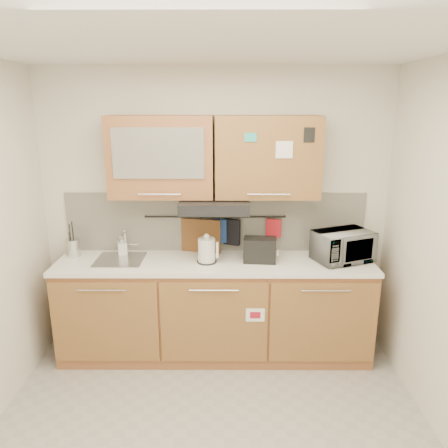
{
  "coord_description": "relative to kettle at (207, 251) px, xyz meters",
  "views": [
    {
      "loc": [
        0.1,
        -2.47,
        2.28
      ],
      "look_at": [
        0.08,
        1.05,
        1.3
      ],
      "focal_mm": 35.0,
      "sensor_mm": 36.0,
      "label": 1
    }
  ],
  "objects": [
    {
      "name": "toaster",
      "position": [
        0.47,
        0.03,
        0.0
      ],
      "size": [
        0.3,
        0.2,
        0.22
      ],
      "rotation": [
        0.0,
        0.0,
        -0.1
      ],
      "color": "black",
      "rests_on": "countertop"
    },
    {
      "name": "pot_holder",
      "position": [
        0.61,
        0.28,
        0.13
      ],
      "size": [
        0.14,
        0.06,
        0.17
      ],
      "primitive_type": "cube",
      "rotation": [
        0.0,
        0.0,
        -0.26
      ],
      "color": "#B11721",
      "rests_on": "utensil_rail"
    },
    {
      "name": "ceiling",
      "position": [
        0.07,
        -1.15,
        1.57
      ],
      "size": [
        3.2,
        3.2,
        0.0
      ],
      "primitive_type": "plane",
      "rotation": [
        3.14,
        0.0,
        0.0
      ],
      "color": "white",
      "rests_on": "wall_back"
    },
    {
      "name": "microwave",
      "position": [
        1.21,
        0.05,
        0.03
      ],
      "size": [
        0.58,
        0.49,
        0.27
      ],
      "primitive_type": "imported",
      "rotation": [
        0.0,
        0.0,
        0.39
      ],
      "color": "#999999",
      "rests_on": "countertop"
    },
    {
      "name": "dark_pouch",
      "position": [
        0.22,
        0.28,
        0.09
      ],
      "size": [
        0.16,
        0.1,
        0.25
      ],
      "primitive_type": "cube",
      "rotation": [
        0.0,
        0.0,
        -0.41
      ],
      "color": "black",
      "rests_on": "utensil_rail"
    },
    {
      "name": "wall_back",
      "position": [
        0.07,
        0.35,
        0.27
      ],
      "size": [
        3.2,
        0.0,
        3.2
      ],
      "primitive_type": "plane",
      "rotation": [
        1.57,
        0.0,
        0.0
      ],
      "color": "silver",
      "rests_on": "ground"
    },
    {
      "name": "countertop",
      "position": [
        0.07,
        0.04,
        -0.13
      ],
      "size": [
        2.82,
        0.62,
        0.04
      ],
      "primitive_type": "cube",
      "color": "white",
      "rests_on": "base_cabinet"
    },
    {
      "name": "cutting_board",
      "position": [
        -0.07,
        0.28,
        -0.02
      ],
      "size": [
        0.37,
        0.11,
        0.46
      ],
      "primitive_type": "cube",
      "rotation": [
        0.0,
        0.0,
        -0.23
      ],
      "color": "brown",
      "rests_on": "utensil_rail"
    },
    {
      "name": "upper_cabinets",
      "position": [
        0.06,
        0.17,
        0.81
      ],
      "size": [
        1.82,
        0.37,
        0.7
      ],
      "color": "#A06139",
      "rests_on": "wall_back"
    },
    {
      "name": "soap_bottle",
      "position": [
        -0.79,
        0.19,
        -0.02
      ],
      "size": [
        0.1,
        0.1,
        0.18
      ],
      "primitive_type": "imported",
      "rotation": [
        0.0,
        0.0,
        0.3
      ],
      "color": "#999999",
      "rests_on": "countertop"
    },
    {
      "name": "backsplash",
      "position": [
        0.07,
        0.33,
        0.17
      ],
      "size": [
        2.8,
        0.02,
        0.56
      ],
      "primitive_type": "cube",
      "color": "silver",
      "rests_on": "countertop"
    },
    {
      "name": "sink",
      "position": [
        -0.78,
        0.05,
        -0.1
      ],
      "size": [
        0.42,
        0.4,
        0.26
      ],
      "color": "silver",
      "rests_on": "countertop"
    },
    {
      "name": "utensil_crock",
      "position": [
        -1.23,
        0.16,
        -0.02
      ],
      "size": [
        0.15,
        0.15,
        0.32
      ],
      "rotation": [
        0.0,
        0.0,
        -0.15
      ],
      "color": "silver",
      "rests_on": "countertop"
    },
    {
      "name": "base_cabinet",
      "position": [
        0.07,
        0.04,
        -0.62
      ],
      "size": [
        2.8,
        0.64,
        0.88
      ],
      "color": "#A06139",
      "rests_on": "floor"
    },
    {
      "name": "oven_mitt",
      "position": [
        0.11,
        0.28,
        0.1
      ],
      "size": [
        0.14,
        0.05,
        0.22
      ],
      "primitive_type": "cube",
      "rotation": [
        0.0,
        0.0,
        -0.11
      ],
      "color": "navy",
      "rests_on": "utensil_rail"
    },
    {
      "name": "range_hood",
      "position": [
        0.07,
        0.1,
        0.39
      ],
      "size": [
        0.6,
        0.46,
        0.1
      ],
      "primitive_type": "cube",
      "color": "black",
      "rests_on": "upper_cabinets"
    },
    {
      "name": "floor",
      "position": [
        0.07,
        -1.15,
        -1.03
      ],
      "size": [
        3.2,
        3.2,
        0.0
      ],
      "primitive_type": "plane",
      "color": "#9E9993",
      "rests_on": "ground"
    },
    {
      "name": "kettle",
      "position": [
        0.0,
        0.0,
        0.0
      ],
      "size": [
        0.19,
        0.17,
        0.27
      ],
      "rotation": [
        0.0,
        0.0,
        -0.13
      ],
      "color": "silver",
      "rests_on": "countertop"
    },
    {
      "name": "utensil_rail",
      "position": [
        0.07,
        0.3,
        0.23
      ],
      "size": [
        1.3,
        0.02,
        0.02
      ],
      "primitive_type": "cylinder",
      "rotation": [
        0.0,
        1.57,
        0.0
      ],
      "color": "black",
      "rests_on": "backsplash"
    }
  ]
}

